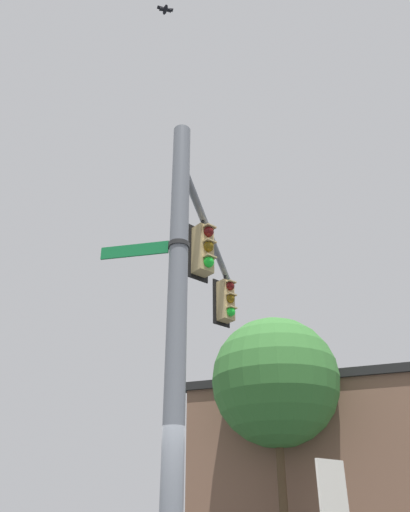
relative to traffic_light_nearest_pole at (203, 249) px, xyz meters
The scene contains 8 objects.
signal_pole 2.97m from the traffic_light_nearest_pole, 37.71° to the left, with size 0.31×0.31×7.80m, color slate.
mast_arm 1.21m from the traffic_light_nearest_pole, 140.77° to the right, with size 0.15×0.15×5.53m, color slate.
traffic_light_nearest_pole is the anchor object (origin of this frame).
traffic_light_mid_inner 2.75m from the traffic_light_nearest_pole, 141.78° to the right, with size 0.54×0.49×1.31m.
street_name_sign 2.08m from the traffic_light_nearest_pole, 27.06° to the left, with size 1.02×1.25×0.22m.
bird_flying 4.62m from the traffic_light_nearest_pole, 36.13° to the left, with size 0.31×0.23×0.10m.
storefront_building 12.52m from the traffic_light_nearest_pole, 151.51° to the right, with size 10.24×10.90×5.87m.
tree_by_storefront 8.12m from the traffic_light_nearest_pole, 147.11° to the right, with size 4.26×4.26×7.56m.
Camera 1 is at (4.16, 5.64, 1.42)m, focal length 34.42 mm.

